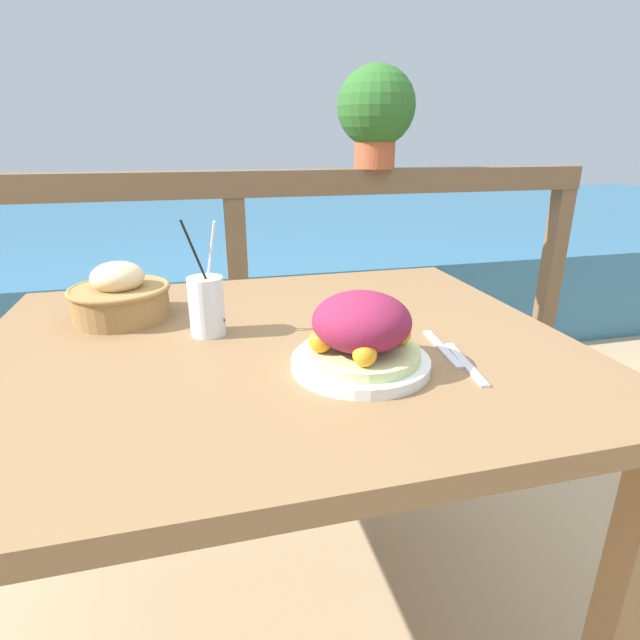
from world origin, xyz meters
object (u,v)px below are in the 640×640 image
at_px(bread_basket, 120,296).
at_px(drink_glass, 207,306).
at_px(salad_plate, 361,337).
at_px(potted_plant, 376,111).

bearing_deg(bread_basket, drink_glass, -38.11).
relative_size(salad_plate, potted_plant, 0.70).
bearing_deg(salad_plate, drink_glass, 137.30).
xyz_separation_m(salad_plate, potted_plant, (0.40, 1.05, 0.42)).
height_order(bread_basket, potted_plant, potted_plant).
bearing_deg(potted_plant, salad_plate, -110.78).
distance_m(bread_basket, potted_plant, 1.16).
relative_size(salad_plate, bread_basket, 1.12).
bearing_deg(bread_basket, salad_plate, -40.85).
distance_m(salad_plate, potted_plant, 1.20).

